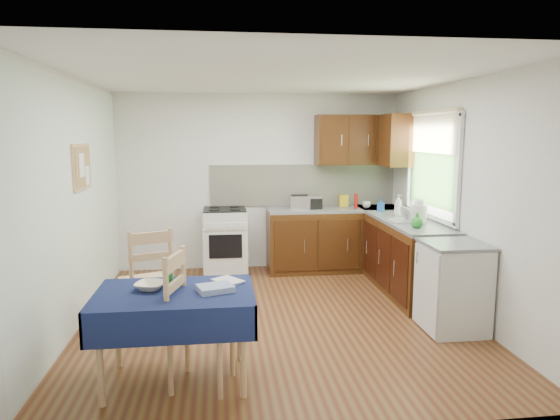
{
  "coord_description": "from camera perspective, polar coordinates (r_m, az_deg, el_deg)",
  "views": [
    {
      "loc": [
        -0.58,
        -5.04,
        1.93
      ],
      "look_at": [
        0.09,
        0.34,
        1.1
      ],
      "focal_mm": 32.0,
      "sensor_mm": 36.0,
      "label": 1
    }
  ],
  "objects": [
    {
      "name": "floor",
      "position": [
        5.43,
        -0.51,
        -12.17
      ],
      "size": [
        4.2,
        4.2,
        0.0
      ],
      "primitive_type": "plane",
      "color": "#552716",
      "rests_on": "ground"
    },
    {
      "name": "ceiling",
      "position": [
        5.11,
        -0.54,
        15.06
      ],
      "size": [
        4.0,
        4.2,
        0.02
      ],
      "primitive_type": "cube",
      "color": "white",
      "rests_on": "wall_back"
    },
    {
      "name": "wall_back",
      "position": [
        7.2,
        -2.43,
        3.21
      ],
      "size": [
        4.0,
        0.02,
        2.5
      ],
      "primitive_type": "cube",
      "color": "silver",
      "rests_on": "ground"
    },
    {
      "name": "wall_front",
      "position": [
        3.07,
        3.94,
        -4.11
      ],
      "size": [
        4.0,
        0.02,
        2.5
      ],
      "primitive_type": "cube",
      "color": "silver",
      "rests_on": "ground"
    },
    {
      "name": "wall_left",
      "position": [
        5.28,
        -22.62,
        0.59
      ],
      "size": [
        0.02,
        4.2,
        2.5
      ],
      "primitive_type": "cube",
      "color": "white",
      "rests_on": "ground"
    },
    {
      "name": "wall_right",
      "position": [
        5.7,
        19.87,
        1.29
      ],
      "size": [
        0.02,
        4.2,
        2.5
      ],
      "primitive_type": "cube",
      "color": "silver",
      "rests_on": "ground"
    },
    {
      "name": "base_cabinets",
      "position": [
        6.76,
        9.79,
        -4.31
      ],
      "size": [
        1.9,
        2.3,
        0.86
      ],
      "color": "black",
      "rests_on": "ground"
    },
    {
      "name": "worktop_back",
      "position": [
        7.11,
        6.25,
        0.1
      ],
      "size": [
        1.9,
        0.6,
        0.04
      ],
      "primitive_type": "cube",
      "color": "slate",
      "rests_on": "base_cabinets"
    },
    {
      "name": "worktop_right",
      "position": [
        6.22,
        14.53,
        -1.35
      ],
      "size": [
        0.6,
        1.7,
        0.04
      ],
      "primitive_type": "cube",
      "color": "slate",
      "rests_on": "base_cabinets"
    },
    {
      "name": "worktop_corner",
      "position": [
        7.29,
        11.23,
        0.19
      ],
      "size": [
        0.6,
        0.6,
        0.04
      ],
      "primitive_type": "cube",
      "color": "slate",
      "rests_on": "base_cabinets"
    },
    {
      "name": "splashback",
      "position": [
        7.27,
        2.7,
        2.87
      ],
      "size": [
        2.7,
        0.02,
        0.6
      ],
      "primitive_type": "cube",
      "color": "beige",
      "rests_on": "wall_back"
    },
    {
      "name": "upper_cabinets",
      "position": [
        7.16,
        10.12,
        7.87
      ],
      "size": [
        1.2,
        0.85,
        0.7
      ],
      "color": "black",
      "rests_on": "wall_back"
    },
    {
      "name": "stove",
      "position": [
        7.0,
        -6.28,
        -3.54
      ],
      "size": [
        0.6,
        0.61,
        0.92
      ],
      "color": "silver",
      "rests_on": "ground"
    },
    {
      "name": "window",
      "position": [
        6.29,
        16.95,
        5.73
      ],
      "size": [
        0.04,
        1.48,
        1.26
      ],
      "color": "#2C4F20",
      "rests_on": "wall_right"
    },
    {
      "name": "fridge",
      "position": [
        5.25,
        19.19,
        -8.3
      ],
      "size": [
        0.58,
        0.6,
        0.89
      ],
      "color": "silver",
      "rests_on": "ground"
    },
    {
      "name": "corkboard",
      "position": [
        5.53,
        -21.71,
        4.61
      ],
      "size": [
        0.04,
        0.62,
        0.47
      ],
      "color": "tan",
      "rests_on": "wall_left"
    },
    {
      "name": "dining_table",
      "position": [
        4.0,
        -11.9,
        -10.54
      ],
      "size": [
        1.21,
        0.82,
        0.73
      ],
      "rotation": [
        0.0,
        0.0,
        -0.32
      ],
      "color": "#101C42",
      "rests_on": "ground"
    },
    {
      "name": "chair_far",
      "position": [
        5.05,
        -14.83,
        -7.45
      ],
      "size": [
        0.6,
        0.6,
        1.05
      ],
      "rotation": [
        0.0,
        0.0,
        3.53
      ],
      "color": "tan",
      "rests_on": "ground"
    },
    {
      "name": "chair_near",
      "position": [
        3.94,
        -9.71,
        -11.82
      ],
      "size": [
        0.57,
        0.57,
        1.06
      ],
      "rotation": [
        0.0,
        0.0,
        1.3
      ],
      "color": "tan",
      "rests_on": "ground"
    },
    {
      "name": "toaster",
      "position": [
        6.91,
        2.24,
        0.86
      ],
      "size": [
        0.27,
        0.17,
        0.21
      ],
      "rotation": [
        0.0,
        0.0,
        -0.36
      ],
      "color": "silver",
      "rests_on": "worktop_back"
    },
    {
      "name": "sandwich_press",
      "position": [
        7.02,
        3.42,
        0.92
      ],
      "size": [
        0.31,
        0.27,
        0.18
      ],
      "rotation": [
        0.0,
        0.0,
        0.08
      ],
      "color": "black",
      "rests_on": "worktop_back"
    },
    {
      "name": "sauce_bottle",
      "position": [
        7.06,
        8.68,
        1.02
      ],
      "size": [
        0.05,
        0.05,
        0.21
      ],
      "primitive_type": "cylinder",
      "color": "#B30F0E",
      "rests_on": "worktop_back"
    },
    {
      "name": "yellow_packet",
      "position": [
        7.25,
        7.27,
        1.08
      ],
      "size": [
        0.13,
        0.09,
        0.17
      ],
      "primitive_type": "cube",
      "rotation": [
        0.0,
        0.0,
        -0.02
      ],
      "color": "gold",
      "rests_on": "worktop_back"
    },
    {
      "name": "dish_rack",
      "position": [
        6.11,
        14.27,
        -1.12
      ],
      "size": [
        0.38,
        0.29,
        0.18
      ],
      "rotation": [
        0.0,
        0.0,
        -0.09
      ],
      "color": "#939398",
      "rests_on": "worktop_right"
    },
    {
      "name": "kettle",
      "position": [
        5.99,
        15.61,
        -0.29
      ],
      "size": [
        0.18,
        0.18,
        0.3
      ],
      "color": "silver",
      "rests_on": "worktop_right"
    },
    {
      "name": "cup",
      "position": [
        7.15,
        9.85,
        0.61
      ],
      "size": [
        0.14,
        0.14,
        0.09
      ],
      "primitive_type": "imported",
      "rotation": [
        0.0,
        0.0,
        -0.18
      ],
      "color": "silver",
      "rests_on": "worktop_back"
    },
    {
      "name": "soap_bottle_a",
      "position": [
        6.56,
        13.36,
        0.55
      ],
      "size": [
        0.14,
        0.15,
        0.27
      ],
      "primitive_type": "imported",
      "rotation": [
        0.0,
        0.0,
        0.68
      ],
      "color": "silver",
      "rests_on": "worktop_right"
    },
    {
      "name": "soap_bottle_b",
      "position": [
        6.86,
        11.45,
        0.58
      ],
      "size": [
        0.11,
        0.11,
        0.18
      ],
      "primitive_type": "imported",
      "rotation": [
        0.0,
        0.0,
        2.51
      ],
      "color": "#1E57B2",
      "rests_on": "worktop_right"
    },
    {
      "name": "soap_bottle_c",
      "position": [
        5.73,
        15.39,
        -1.15
      ],
      "size": [
        0.19,
        0.19,
        0.17
      ],
      "primitive_type": "imported",
      "rotation": [
        0.0,
        0.0,
        3.85
      ],
      "color": "#258A28",
      "rests_on": "worktop_right"
    },
    {
      "name": "plate_bowl",
      "position": [
        4.05,
        -14.58,
        -8.39
      ],
      "size": [
        0.29,
        0.29,
        0.06
      ],
      "primitive_type": "imported",
      "rotation": [
        0.0,
        0.0,
        -0.29
      ],
      "color": "#F7E5CA",
      "rests_on": "dining_table"
    },
    {
      "name": "book",
      "position": [
        4.08,
        -6.98,
        -8.31
      ],
      "size": [
        0.29,
        0.3,
        0.02
      ],
      "primitive_type": "imported",
      "rotation": [
        0.0,
        0.0,
        0.65
      ],
      "color": "white",
      "rests_on": "dining_table"
    },
    {
      "name": "spice_jar",
      "position": [
        4.14,
        -12.44,
        -7.64
      ],
      "size": [
        0.05,
        0.05,
        0.1
      ],
      "primitive_type": "cylinder",
      "color": "#258826",
      "rests_on": "dining_table"
    },
    {
      "name": "tea_towel",
      "position": [
        3.91,
        -7.42,
        -8.86
      ],
      "size": [
        0.31,
        0.28,
        0.05
      ],
      "primitive_type": "cube",
      "rotation": [
        0.0,
        0.0,
        0.31
      ],
      "color": "#284693",
      "rests_on": "dining_table"
    }
  ]
}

